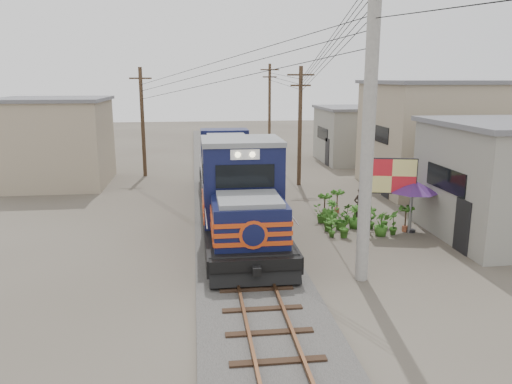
{
  "coord_description": "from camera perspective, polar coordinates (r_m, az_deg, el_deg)",
  "views": [
    {
      "loc": [
        -1.72,
        -15.02,
        6.34
      ],
      "look_at": [
        0.5,
        2.86,
        2.2
      ],
      "focal_mm": 35.0,
      "sensor_mm": 36.0,
      "label": 1
    }
  ],
  "objects": [
    {
      "name": "ground",
      "position": [
        16.39,
        -0.51,
        -9.81
      ],
      "size": [
        120.0,
        120.0,
        0.0
      ],
      "primitive_type": "plane",
      "color": "#473F35",
      "rests_on": "ground"
    },
    {
      "name": "ballast",
      "position": [
        25.85,
        -3.06,
        -1.09
      ],
      "size": [
        3.6,
        70.0,
        0.16
      ],
      "primitive_type": "cube",
      "color": "#595651",
      "rests_on": "ground"
    },
    {
      "name": "track",
      "position": [
        25.8,
        -3.06,
        -0.71
      ],
      "size": [
        1.15,
        70.0,
        0.12
      ],
      "color": "#51331E",
      "rests_on": "ground"
    },
    {
      "name": "locomotive",
      "position": [
        22.48,
        -2.54,
        1.14
      ],
      "size": [
        2.97,
        16.18,
        4.01
      ],
      "color": "black",
      "rests_on": "ground"
    },
    {
      "name": "utility_pole_main",
      "position": [
        15.49,
        12.76,
        7.67
      ],
      "size": [
        0.4,
        0.4,
        10.0
      ],
      "color": "#9E9B93",
      "rests_on": "ground"
    },
    {
      "name": "wooden_pole_mid",
      "position": [
        29.8,
        5.04,
        7.76
      ],
      "size": [
        1.6,
        0.24,
        7.0
      ],
      "color": "#4C3826",
      "rests_on": "ground"
    },
    {
      "name": "wooden_pole_far",
      "position": [
        43.58,
        1.56,
        9.76
      ],
      "size": [
        1.6,
        0.24,
        7.5
      ],
      "color": "#4C3826",
      "rests_on": "ground"
    },
    {
      "name": "wooden_pole_left",
      "position": [
        33.29,
        -12.84,
        8.03
      ],
      "size": [
        1.6,
        0.24,
        7.0
      ],
      "color": "#4C3826",
      "rests_on": "ground"
    },
    {
      "name": "power_lines",
      "position": [
        23.6,
        -3.37,
        15.89
      ],
      "size": [
        9.65,
        19.0,
        3.3
      ],
      "color": "black",
      "rests_on": "ground"
    },
    {
      "name": "shophouse_mid",
      "position": [
        30.7,
        20.68,
        6.07
      ],
      "size": [
        8.4,
        7.35,
        6.2
      ],
      "color": "gray",
      "rests_on": "ground"
    },
    {
      "name": "shophouse_back",
      "position": [
        39.37,
        11.89,
        6.49
      ],
      "size": [
        6.3,
        6.3,
        4.2
      ],
      "color": "gray",
      "rests_on": "ground"
    },
    {
      "name": "shophouse_left",
      "position": [
        32.32,
        -21.98,
        5.38
      ],
      "size": [
        6.3,
        6.3,
        5.2
      ],
      "color": "gray",
      "rests_on": "ground"
    },
    {
      "name": "billboard",
      "position": [
        21.19,
        15.23,
        1.54
      ],
      "size": [
        2.01,
        0.58,
        3.15
      ],
      "rotation": [
        0.0,
        0.0,
        -0.23
      ],
      "color": "#99999E",
      "rests_on": "ground"
    },
    {
      "name": "market_umbrella",
      "position": [
        21.57,
        17.57,
        0.62
      ],
      "size": [
        2.43,
        2.43,
        2.23
      ],
      "rotation": [
        0.0,
        0.0,
        0.23
      ],
      "color": "black",
      "rests_on": "ground"
    },
    {
      "name": "vendor",
      "position": [
        22.55,
        11.78,
        -1.53
      ],
      "size": [
        0.64,
        0.47,
        1.62
      ],
      "primitive_type": "imported",
      "rotation": [
        0.0,
        0.0,
        3.29
      ],
      "color": "black",
      "rests_on": "ground"
    },
    {
      "name": "plant_nursery",
      "position": [
        21.71,
        10.74,
        -3.01
      ],
      "size": [
        3.19,
        2.96,
        1.04
      ],
      "color": "#2F621C",
      "rests_on": "ground"
    }
  ]
}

